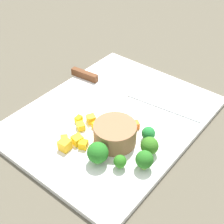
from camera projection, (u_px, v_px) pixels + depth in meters
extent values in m
plane|color=brown|center=(112.00, 119.00, 0.73)|extent=(4.00, 4.00, 0.00)
cube|color=white|center=(112.00, 117.00, 0.72)|extent=(0.45, 0.36, 0.01)
cylinder|color=#966542|center=(115.00, 134.00, 0.64)|extent=(0.09, 0.09, 0.04)
cube|color=silver|center=(163.00, 106.00, 0.74)|extent=(0.04, 0.19, 0.00)
cube|color=brown|center=(85.00, 75.00, 0.83)|extent=(0.02, 0.08, 0.02)
cube|color=orange|center=(137.00, 124.00, 0.69)|extent=(0.02, 0.02, 0.02)
cube|color=orange|center=(133.00, 126.00, 0.68)|extent=(0.02, 0.02, 0.02)
cube|color=orange|center=(107.00, 121.00, 0.70)|extent=(0.02, 0.02, 0.01)
cube|color=yellow|center=(79.00, 119.00, 0.70)|extent=(0.02, 0.01, 0.01)
cube|color=yellow|center=(78.00, 141.00, 0.64)|extent=(0.02, 0.02, 0.02)
cube|color=yellow|center=(81.00, 126.00, 0.68)|extent=(0.02, 0.02, 0.02)
cube|color=yellow|center=(91.00, 119.00, 0.70)|extent=(0.02, 0.02, 0.02)
cube|color=yellow|center=(83.00, 145.00, 0.64)|extent=(0.02, 0.02, 0.02)
cube|color=yellow|center=(64.00, 139.00, 0.65)|extent=(0.02, 0.02, 0.02)
cube|color=yellow|center=(65.00, 145.00, 0.63)|extent=(0.02, 0.02, 0.02)
cube|color=yellow|center=(97.00, 126.00, 0.68)|extent=(0.02, 0.02, 0.01)
cylinder|color=#94BD64|center=(149.00, 151.00, 0.63)|extent=(0.01, 0.01, 0.01)
sphere|color=#34711D|center=(150.00, 146.00, 0.62)|extent=(0.04, 0.04, 0.04)
cylinder|color=#84BF63|center=(120.00, 166.00, 0.60)|extent=(0.01, 0.01, 0.01)
sphere|color=#2B751D|center=(120.00, 161.00, 0.59)|extent=(0.02, 0.02, 0.02)
cylinder|color=#8BBE55|center=(144.00, 165.00, 0.60)|extent=(0.01, 0.01, 0.01)
sphere|color=#266C1F|center=(144.00, 159.00, 0.59)|extent=(0.03, 0.03, 0.03)
cylinder|color=#84B16A|center=(98.00, 159.00, 0.61)|extent=(0.01, 0.01, 0.02)
sphere|color=#247120|center=(98.00, 153.00, 0.60)|extent=(0.04, 0.04, 0.04)
cylinder|color=#93BA5C|center=(148.00, 138.00, 0.66)|extent=(0.01, 0.01, 0.01)
sphere|color=#217932|center=(148.00, 133.00, 0.65)|extent=(0.03, 0.03, 0.03)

